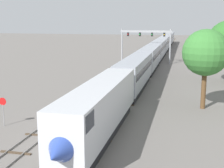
# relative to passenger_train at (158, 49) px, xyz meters

# --- Properties ---
(ground_plane) EXTENTS (400.00, 400.00, 0.00)m
(ground_plane) POSITION_rel_passenger_train_xyz_m (-2.00, -61.57, -2.61)
(ground_plane) COLOR slate
(track_main) EXTENTS (2.60, 200.00, 0.16)m
(track_main) POSITION_rel_passenger_train_xyz_m (0.00, -1.57, -2.55)
(track_main) COLOR slate
(track_main) RESTS_ON ground
(track_near) EXTENTS (2.60, 160.00, 0.16)m
(track_near) POSITION_rel_passenger_train_xyz_m (-5.50, -21.57, -2.55)
(track_near) COLOR slate
(track_near) RESTS_ON ground
(passenger_train) EXTENTS (3.04, 135.84, 4.80)m
(passenger_train) POSITION_rel_passenger_train_xyz_m (0.00, 0.00, 0.00)
(passenger_train) COLOR silver
(passenger_train) RESTS_ON ground
(signal_gantry) EXTENTS (12.10, 0.49, 8.18)m
(signal_gantry) POSITION_rel_passenger_train_xyz_m (-2.25, -8.84, 3.37)
(signal_gantry) COLOR #999BA0
(signal_gantry) RESTS_ON ground
(stop_sign) EXTENTS (0.76, 0.08, 2.88)m
(stop_sign) POSITION_rel_passenger_train_xyz_m (-10.00, -57.88, -0.74)
(stop_sign) COLOR gray
(stop_sign) RESTS_ON ground
(trackside_tree_mid) EXTENTS (5.35, 5.35, 9.29)m
(trackside_tree_mid) POSITION_rel_passenger_train_xyz_m (9.38, -46.87, 3.96)
(trackside_tree_mid) COLOR brown
(trackside_tree_mid) RESTS_ON ground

